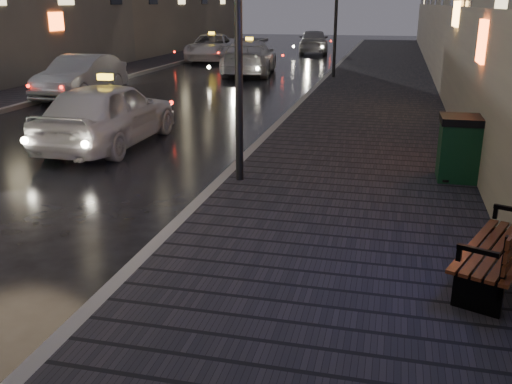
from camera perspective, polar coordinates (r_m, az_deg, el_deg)
sidewalk at (r=25.07m, az=12.22°, el=10.61°), size 4.60×58.00×0.15m
curb at (r=25.25m, az=6.68°, el=10.95°), size 0.20×58.00×0.15m
sidewalk_far at (r=28.35m, az=-14.65°, el=11.29°), size 2.40×58.00×0.15m
curb_far at (r=27.77m, az=-12.23°, el=11.33°), size 0.20×58.00×0.15m
bench at (r=7.15m, az=23.65°, el=-5.20°), size 1.27×1.94×0.94m
trash_bin at (r=11.19m, az=19.71°, el=4.20°), size 0.79×0.79×1.20m
taxi_near at (r=14.16m, az=-14.57°, el=7.62°), size 1.87×4.64×1.58m
car_left_mid at (r=22.04m, az=-17.10°, el=10.98°), size 1.76×4.63×1.51m
taxi_mid at (r=28.00m, az=-0.67°, el=13.30°), size 2.91×5.79×1.61m
taxi_far at (r=35.12m, az=-4.44°, el=14.22°), size 3.22×5.80×1.53m
car_far at (r=40.25m, az=5.77°, el=14.77°), size 2.57×5.00×1.63m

